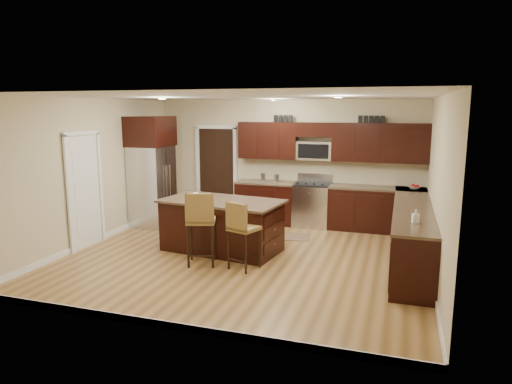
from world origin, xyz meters
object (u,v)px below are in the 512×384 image
(range, at_px, (312,204))
(island, at_px, (222,227))
(stool_mid, at_px, (201,220))
(stool_right, at_px, (241,228))
(refrigerator, at_px, (152,170))

(range, xyz_separation_m, island, (-1.20, -2.22, -0.04))
(range, relative_size, stool_mid, 0.92)
(stool_right, height_order, refrigerator, refrigerator)
(stool_mid, height_order, refrigerator, refrigerator)
(range, relative_size, island, 0.50)
(stool_mid, xyz_separation_m, refrigerator, (-2.08, 2.07, 0.46))
(island, height_order, stool_mid, stool_mid)
(stool_mid, relative_size, stool_right, 1.11)
(stool_mid, relative_size, refrigerator, 0.51)
(range, relative_size, refrigerator, 0.47)
(island, height_order, stool_right, stool_right)
(range, distance_m, stool_mid, 3.31)
(range, xyz_separation_m, refrigerator, (-3.30, -1.00, 0.74))
(island, relative_size, stool_mid, 1.85)
(island, bearing_deg, stool_right, -43.70)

